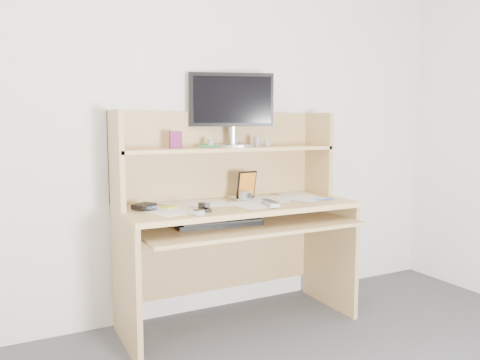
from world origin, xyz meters
name	(u,v)px	position (x,y,z in m)	size (l,w,h in m)	color
back_wall	(216,120)	(0.00, 1.80, 1.25)	(3.60, 0.04, 2.50)	white
desk	(233,211)	(0.00, 1.56, 0.69)	(1.40, 0.70, 1.30)	tan
paper_clutter	(239,203)	(0.00, 1.48, 0.75)	(1.32, 0.54, 0.01)	white
keyboard	(218,222)	(-0.17, 1.40, 0.67)	(0.51, 0.22, 0.03)	black
tv_remote	(270,203)	(0.13, 1.32, 0.77)	(0.06, 0.20, 0.02)	#A1A29D
flip_phone	(196,211)	(-0.36, 1.26, 0.77)	(0.05, 0.09, 0.02)	silver
stapler	(205,206)	(-0.27, 1.35, 0.78)	(0.03, 0.13, 0.04)	black
wallet	(144,206)	(-0.56, 1.53, 0.77)	(0.11, 0.09, 0.03)	black
sticky_note_pad	(170,207)	(-0.41, 1.52, 0.76)	(0.08, 0.08, 0.01)	#FBFF43
digital_camera	(245,196)	(0.09, 1.56, 0.78)	(0.09, 0.03, 0.05)	#AFAFB1
game_case	(246,185)	(0.11, 1.60, 0.84)	(0.12, 0.01, 0.18)	black
blue_pen	(325,199)	(0.52, 1.33, 0.76)	(0.01, 0.01, 0.14)	blue
card_box	(176,140)	(-0.34, 1.63, 1.13)	(0.07, 0.02, 0.10)	#A92816
shelf_book	(211,146)	(-0.09, 1.69, 1.09)	(0.12, 0.16, 0.02)	#327E45
chip_stack_a	(211,143)	(-0.11, 1.63, 1.11)	(0.04, 0.04, 0.05)	black
chip_stack_b	(257,142)	(0.20, 1.62, 1.11)	(0.04, 0.04, 0.06)	silver
chip_stack_c	(267,143)	(0.26, 1.59, 1.10)	(0.04, 0.04, 0.05)	black
chip_stack_d	(235,141)	(0.06, 1.66, 1.12)	(0.04, 0.04, 0.07)	white
monitor	(232,108)	(0.05, 1.67, 1.33)	(0.51, 0.27, 0.46)	#A8A7AC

